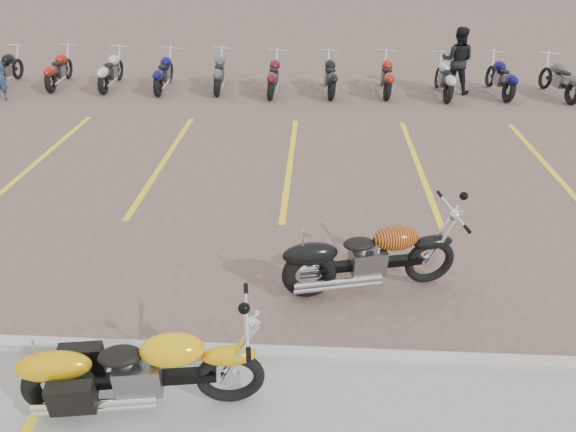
# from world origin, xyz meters

# --- Properties ---
(ground) EXTENTS (100.00, 100.00, 0.00)m
(ground) POSITION_xyz_m (0.00, 0.00, 0.00)
(ground) COLOR #705B50
(ground) RESTS_ON ground
(curb) EXTENTS (60.00, 0.18, 0.12)m
(curb) POSITION_xyz_m (0.00, -2.00, 0.06)
(curb) COLOR #ADAAA3
(curb) RESTS_ON ground
(parking_stripes) EXTENTS (38.00, 5.50, 0.01)m
(parking_stripes) POSITION_xyz_m (0.00, 4.00, 0.00)
(parking_stripes) COLOR yellow
(parking_stripes) RESTS_ON ground
(yellow_cruiser) EXTENTS (2.47, 0.54, 1.02)m
(yellow_cruiser) POSITION_xyz_m (-1.20, -2.83, 0.51)
(yellow_cruiser) COLOR black
(yellow_cruiser) RESTS_ON ground
(flame_cruiser) EXTENTS (2.42, 0.72, 1.01)m
(flame_cruiser) POSITION_xyz_m (1.27, -0.55, 0.50)
(flame_cruiser) COLOR black
(flame_cruiser) RESTS_ON ground
(person_b) EXTENTS (1.09, 0.96, 1.89)m
(person_b) POSITION_xyz_m (4.56, 9.65, 0.94)
(person_b) COLOR black
(person_b) RESTS_ON ground
(bg_bike_row) EXTENTS (17.26, 2.04, 1.10)m
(bg_bike_row) POSITION_xyz_m (-0.81, 9.48, 0.55)
(bg_bike_row) COLOR black
(bg_bike_row) RESTS_ON ground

